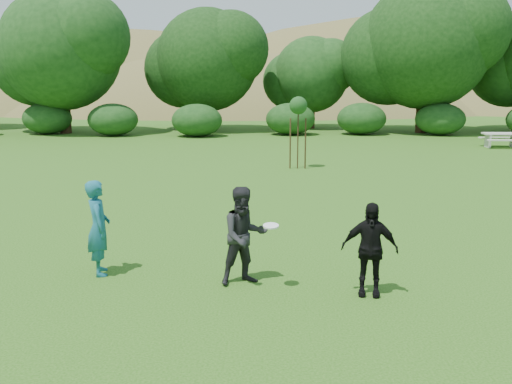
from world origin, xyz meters
TOP-DOWN VIEW (x-y plane):
  - ground at (0.00, 0.00)m, footprint 120.00×120.00m
  - player_teal at (-2.84, 0.65)m, footprint 0.62×0.76m
  - player_grey at (-0.12, 0.23)m, footprint 1.04×0.94m
  - player_black at (2.00, -0.24)m, footprint 0.99×0.52m
  - frisbee at (0.34, -0.09)m, footprint 0.27×0.27m
  - sapling at (1.36, 13.13)m, footprint 0.70×0.70m
  - picnic_table at (12.11, 20.25)m, footprint 1.80×1.48m
  - hillside at (-0.56, 68.45)m, footprint 150.00×72.00m
  - tree_row at (3.23, 28.68)m, footprint 53.92×10.38m

SIDE VIEW (x-z plane):
  - hillside at x=-0.56m, z-range -37.97..14.03m
  - ground at x=0.00m, z-range 0.00..0.00m
  - picnic_table at x=12.11m, z-range 0.14..0.90m
  - player_black at x=2.00m, z-range 0.00..1.60m
  - player_grey at x=-0.12m, z-range 0.00..1.75m
  - player_teal at x=-2.84m, z-range 0.00..1.78m
  - frisbee at x=0.34m, z-range 1.12..1.18m
  - sapling at x=1.36m, z-range 0.99..3.84m
  - tree_row at x=3.23m, z-range 0.06..9.69m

